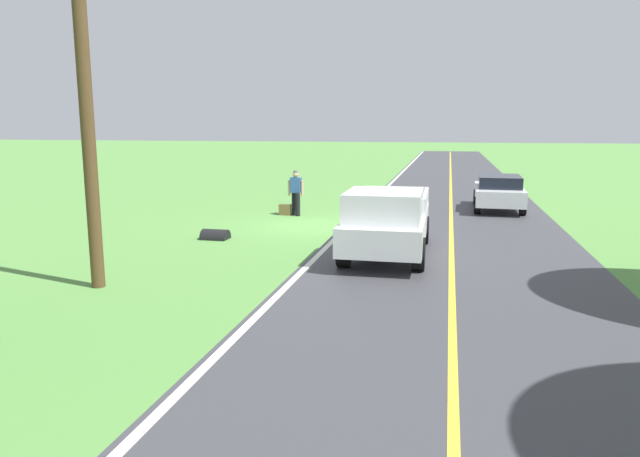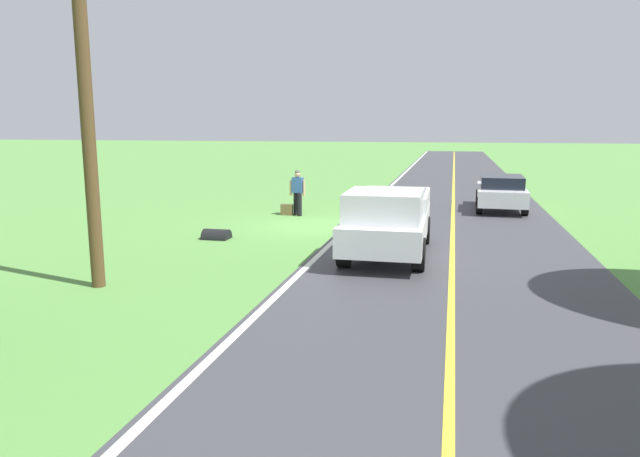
# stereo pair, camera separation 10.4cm
# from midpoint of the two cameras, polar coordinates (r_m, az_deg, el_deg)

# --- Properties ---
(ground_plane) EXTENTS (200.00, 200.00, 0.00)m
(ground_plane) POSITION_cam_midpoint_polar(r_m,az_deg,el_deg) (19.99, -0.97, 0.28)
(ground_plane) COLOR #568E42
(road_surface) EXTENTS (7.31, 120.00, 0.00)m
(road_surface) POSITION_cam_midpoint_polar(r_m,az_deg,el_deg) (19.45, 12.64, -0.23)
(road_surface) COLOR #3D3D42
(road_surface) RESTS_ON ground
(lane_edge_line) EXTENTS (0.16, 117.60, 0.00)m
(lane_edge_line) POSITION_cam_midpoint_polar(r_m,az_deg,el_deg) (19.74, 2.52, 0.17)
(lane_edge_line) COLOR silver
(lane_edge_line) RESTS_ON ground
(lane_centre_line) EXTENTS (0.14, 117.60, 0.00)m
(lane_centre_line) POSITION_cam_midpoint_polar(r_m,az_deg,el_deg) (19.45, 12.65, -0.22)
(lane_centre_line) COLOR gold
(lane_centre_line) RESTS_ON ground
(hitchhiker_walking) EXTENTS (0.62, 0.52, 1.75)m
(hitchhiker_walking) POSITION_cam_midpoint_polar(r_m,az_deg,el_deg) (22.18, -2.51, 3.82)
(hitchhiker_walking) COLOR black
(hitchhiker_walking) RESTS_ON ground
(suitcase_carried) EXTENTS (0.47, 0.21, 0.42)m
(suitcase_carried) POSITION_cam_midpoint_polar(r_m,az_deg,el_deg) (22.33, -3.59, 1.86)
(suitcase_carried) COLOR brown
(suitcase_carried) RESTS_ON ground
(pickup_truck_passing) EXTENTS (2.13, 5.42, 1.82)m
(pickup_truck_passing) POSITION_cam_midpoint_polar(r_m,az_deg,el_deg) (15.32, 6.42, 0.85)
(pickup_truck_passing) COLOR silver
(pickup_truck_passing) RESTS_ON ground
(sedan_near_oncoming) EXTENTS (2.03, 4.45, 1.41)m
(sedan_near_oncoming) POSITION_cam_midpoint_polar(r_m,az_deg,el_deg) (24.76, 17.07, 3.52)
(sedan_near_oncoming) COLOR silver
(sedan_near_oncoming) RESTS_ON ground
(utility_pole_roadside) EXTENTS (0.28, 0.28, 7.93)m
(utility_pole_roadside) POSITION_cam_midpoint_polar(r_m,az_deg,el_deg) (12.96, -22.30, 11.80)
(utility_pole_roadside) COLOR brown
(utility_pole_roadside) RESTS_ON ground
(drainage_culvert) EXTENTS (0.80, 0.60, 0.60)m
(drainage_culvert) POSITION_cam_midpoint_polar(r_m,az_deg,el_deg) (17.95, -10.43, -1.02)
(drainage_culvert) COLOR black
(drainage_culvert) RESTS_ON ground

